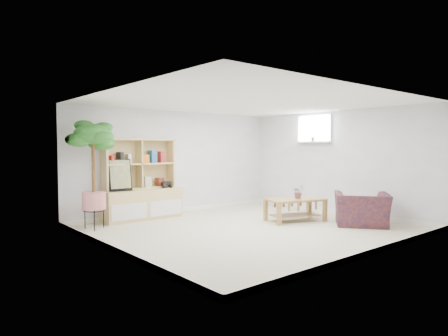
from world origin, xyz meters
TOP-DOWN VIEW (x-y plane):
  - floor at (0.00, 0.00)m, footprint 5.50×5.00m
  - ceiling at (0.00, 0.00)m, footprint 5.50×5.00m
  - walls at (0.00, 0.00)m, footprint 5.51×5.01m
  - baseboard at (0.00, 0.00)m, footprint 5.50×5.00m
  - window at (2.73, 0.60)m, footprint 0.10×0.98m
  - window_sill at (2.67, 0.60)m, footprint 0.14×1.00m
  - storage_unit at (-1.09, 2.24)m, footprint 1.74×0.59m
  - poster at (-1.62, 2.18)m, footprint 0.49×0.16m
  - toy_truck at (-0.52, 2.16)m, footprint 0.34×0.26m
  - coffee_table at (1.26, -0.04)m, footprint 1.31×0.97m
  - table_plant at (1.33, -0.06)m, footprint 0.25×0.22m
  - floor_tree at (-2.30, 1.86)m, footprint 0.86×0.86m
  - armchair at (1.89, -1.21)m, footprint 1.31×1.33m
  - sill_plant at (2.67, 0.58)m, footprint 0.15×0.14m

SIDE VIEW (x-z plane):
  - floor at x=0.00m, z-range -0.01..0.01m
  - baseboard at x=0.00m, z-range 0.00..0.10m
  - coffee_table at x=1.26m, z-range 0.00..0.48m
  - armchair at x=1.89m, z-range 0.00..0.75m
  - table_plant at x=1.33m, z-range 0.48..0.76m
  - toy_truck at x=-0.52m, z-range 0.65..0.81m
  - storage_unit at x=-1.09m, z-range 0.00..1.74m
  - poster at x=-1.62m, z-range 0.65..1.31m
  - floor_tree at x=-2.30m, z-range 0.00..2.08m
  - walls at x=0.00m, z-range 0.00..2.40m
  - window_sill at x=2.67m, z-range 1.66..1.70m
  - sill_plant at x=2.67m, z-range 1.70..1.93m
  - window at x=2.73m, z-range 1.66..2.34m
  - ceiling at x=0.00m, z-range 2.40..2.40m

